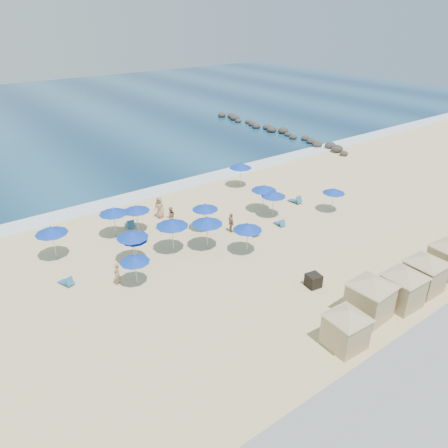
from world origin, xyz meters
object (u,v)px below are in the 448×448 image
(umbrella_7, at_px, (205,207))
(umbrella_10, at_px, (274,194))
(cabana_0, at_px, (347,324))
(umbrella_11, at_px, (334,191))
(cabana_1, at_px, (371,292))
(umbrella_5, at_px, (172,223))
(beachgoer_3, at_px, (159,208))
(umbrella_4, at_px, (136,208))
(umbrella_8, at_px, (264,188))
(umbrella_2, at_px, (113,211))
(umbrella_12, at_px, (132,234))
(umbrella_3, at_px, (135,238))
(beachgoer_1, at_px, (171,217))
(trash_bin, at_px, (313,281))
(rock_jetty, at_px, (276,130))
(beachgoer_0, at_px, (117,274))
(umbrella_13, at_px, (207,221))
(beachgoer_2, at_px, (231,223))
(umbrella_9, at_px, (240,165))
(cabana_3, at_px, (426,269))
(cabana_2, at_px, (404,282))
(umbrella_1, at_px, (135,259))
(umbrella_6, at_px, (248,227))
(umbrella_0, at_px, (51,230))

(umbrella_7, xyz_separation_m, umbrella_10, (6.17, -1.33, 0.02))
(cabana_0, height_order, umbrella_11, cabana_0)
(cabana_1, xyz_separation_m, umbrella_11, (9.73, 11.12, 0.27))
(umbrella_5, bearing_deg, beachgoer_3, 70.17)
(umbrella_4, xyz_separation_m, umbrella_8, (10.76, -3.07, 0.14))
(umbrella_2, height_order, umbrella_12, umbrella_12)
(umbrella_3, xyz_separation_m, beachgoer_1, (4.74, 3.20, -0.93))
(trash_bin, height_order, umbrella_12, umbrella_12)
(umbrella_7, distance_m, umbrella_10, 6.32)
(rock_jetty, xyz_separation_m, beachgoer_0, (-34.51, -22.06, 0.43))
(umbrella_2, bearing_deg, umbrella_13, -51.59)
(cabana_1, height_order, umbrella_11, cabana_1)
(umbrella_13, distance_m, beachgoer_2, 3.59)
(rock_jetty, distance_m, umbrella_9, 21.79)
(umbrella_9, relative_size, beachgoer_2, 1.59)
(umbrella_9, distance_m, beachgoer_2, 10.11)
(cabana_3, height_order, beachgoer_3, cabana_3)
(cabana_2, xyz_separation_m, umbrella_2, (-10.22, 18.74, 0.61))
(umbrella_1, distance_m, umbrella_2, 7.33)
(cabana_0, bearing_deg, umbrella_3, 108.65)
(umbrella_6, height_order, umbrella_8, umbrella_8)
(umbrella_2, distance_m, umbrella_9, 14.82)
(beachgoer_1, bearing_deg, umbrella_11, 174.34)
(umbrella_6, distance_m, umbrella_9, 13.31)
(umbrella_4, xyz_separation_m, umbrella_12, (-2.34, -4.09, 0.14))
(rock_jetty, bearing_deg, umbrella_5, -145.03)
(umbrella_3, bearing_deg, umbrella_1, -116.21)
(cabana_0, height_order, cabana_1, cabana_1)
(beachgoer_0, height_order, beachgoer_2, beachgoer_2)
(umbrella_13, bearing_deg, umbrella_2, 128.41)
(trash_bin, distance_m, umbrella_7, 10.99)
(cabana_3, bearing_deg, rock_jetty, 60.96)
(umbrella_2, distance_m, umbrella_6, 10.64)
(umbrella_13, bearing_deg, umbrella_8, 17.86)
(cabana_0, relative_size, umbrella_8, 1.60)
(umbrella_6, xyz_separation_m, umbrella_8, (5.82, 4.81, 0.10))
(beachgoer_1, bearing_deg, umbrella_1, 63.03)
(cabana_3, distance_m, umbrella_12, 19.44)
(rock_jetty, relative_size, cabana_0, 6.47)
(umbrella_10, bearing_deg, umbrella_11, -25.65)
(beachgoer_3, bearing_deg, cabana_0, -37.41)
(umbrella_0, relative_size, umbrella_4, 1.09)
(trash_bin, bearing_deg, umbrella_13, 116.96)
(cabana_0, relative_size, beachgoer_2, 2.53)
(beachgoer_1, relative_size, beachgoer_3, 0.94)
(umbrella_0, distance_m, beachgoer_1, 9.41)
(umbrella_4, xyz_separation_m, beachgoer_3, (2.73, 1.30, -1.15))
(cabana_0, height_order, umbrella_12, cabana_0)
(cabana_2, distance_m, umbrella_11, 13.69)
(umbrella_3, height_order, umbrella_10, umbrella_10)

